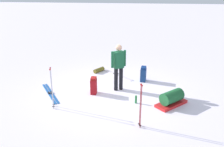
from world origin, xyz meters
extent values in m
plane|color=white|center=(0.00, 0.00, 0.00)|extent=(80.00, 80.00, 0.00)
cylinder|color=black|center=(-0.16, 0.12, 0.42)|extent=(0.14, 0.14, 0.85)
cylinder|color=black|center=(-0.27, 0.29, 0.42)|extent=(0.14, 0.14, 0.85)
cube|color=#155131|center=(-0.21, 0.21, 1.15)|extent=(0.36, 0.40, 0.60)
cylinder|color=#155131|center=(-0.09, 0.00, 1.18)|extent=(0.09, 0.09, 0.58)
cylinder|color=#155131|center=(-0.34, 0.41, 1.18)|extent=(0.09, 0.09, 0.58)
sphere|color=tan|center=(-0.21, 0.21, 1.59)|extent=(0.22, 0.22, 0.22)
cube|color=silver|center=(-1.75, -0.10, 0.01)|extent=(1.39, 1.51, 0.02)
cube|color=black|center=(-1.75, -0.10, 0.04)|extent=(0.14, 0.15, 0.03)
cube|color=silver|center=(-1.83, -0.03, 0.01)|extent=(1.39, 1.51, 0.02)
cube|color=black|center=(-1.83, -0.03, 0.04)|extent=(0.14, 0.15, 0.03)
cube|color=#1D56A4|center=(0.46, -2.20, 0.01)|extent=(1.53, 1.08, 0.02)
cube|color=black|center=(0.46, -2.20, 0.04)|extent=(0.15, 0.13, 0.03)
cube|color=#1D56A4|center=(0.41, -2.11, 0.01)|extent=(1.53, 1.08, 0.02)
cube|color=black|center=(0.41, -2.11, 0.04)|extent=(0.15, 0.13, 0.03)
cube|color=#A0131A|center=(0.22, -0.62, 0.26)|extent=(0.32, 0.22, 0.52)
cube|color=maroon|center=(0.22, -0.62, 0.56)|extent=(0.28, 0.19, 0.08)
cube|color=navy|center=(-1.18, 1.10, 0.26)|extent=(0.36, 0.24, 0.52)
cube|color=navy|center=(-1.18, 1.10, 0.56)|extent=(0.33, 0.22, 0.08)
cylinder|color=maroon|center=(2.13, 1.03, 0.60)|extent=(0.02, 0.02, 1.21)
sphere|color=#A51919|center=(2.13, 1.03, 1.24)|extent=(0.05, 0.05, 0.05)
cylinder|color=black|center=(2.13, 1.03, 0.06)|extent=(0.07, 0.07, 0.01)
cylinder|color=maroon|center=(2.22, 1.05, 0.60)|extent=(0.02, 0.02, 1.21)
sphere|color=#A51919|center=(2.22, 1.05, 1.24)|extent=(0.05, 0.05, 0.05)
cylinder|color=black|center=(2.22, 1.05, 0.06)|extent=(0.07, 0.07, 0.01)
cylinder|color=#B8B8C4|center=(1.33, -1.71, 0.63)|extent=(0.02, 0.02, 1.26)
sphere|color=#A51919|center=(1.33, -1.71, 1.29)|extent=(0.05, 0.05, 0.05)
cylinder|color=black|center=(1.33, -1.71, 0.06)|extent=(0.07, 0.07, 0.01)
cylinder|color=#B8B8C4|center=(1.48, -1.66, 0.63)|extent=(0.02, 0.02, 1.26)
sphere|color=#A51919|center=(1.48, -1.66, 1.29)|extent=(0.05, 0.05, 0.05)
cylinder|color=black|center=(1.48, -1.66, 0.06)|extent=(0.07, 0.07, 0.01)
cube|color=red|center=(0.77, 2.02, 0.04)|extent=(1.09, 1.10, 0.09)
cylinder|color=#1C592E|center=(0.77, 2.02, 0.29)|extent=(0.82, 0.83, 0.40)
cylinder|color=brown|center=(-1.99, -0.83, 0.09)|extent=(0.56, 0.45, 0.18)
cylinder|color=#1D6931|center=(0.79, 0.89, 0.13)|extent=(0.07, 0.07, 0.26)
camera|label=1|loc=(7.99, 1.01, 3.70)|focal=39.25mm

